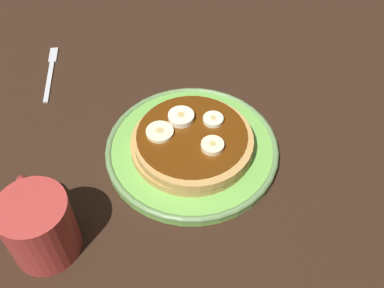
% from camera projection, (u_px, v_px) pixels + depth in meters
% --- Properties ---
extents(ground_plane, '(1.40, 1.40, 0.03)m').
position_uv_depth(ground_plane, '(192.00, 160.00, 0.62)').
color(ground_plane, black).
extents(plate, '(0.23, 0.23, 0.01)m').
position_uv_depth(plate, '(192.00, 149.00, 0.60)').
color(plate, '#72B74C').
rests_on(plate, ground_plane).
extents(pancake_stack, '(0.16, 0.16, 0.02)m').
position_uv_depth(pancake_stack, '(192.00, 142.00, 0.59)').
color(pancake_stack, tan).
rests_on(pancake_stack, plate).
extents(banana_slice_0, '(0.03, 0.03, 0.01)m').
position_uv_depth(banana_slice_0, '(212.00, 146.00, 0.57)').
color(banana_slice_0, '#F5E5B4').
rests_on(banana_slice_0, pancake_stack).
extents(banana_slice_1, '(0.04, 0.04, 0.01)m').
position_uv_depth(banana_slice_1, '(160.00, 132.00, 0.58)').
color(banana_slice_1, '#F8EFB6').
rests_on(banana_slice_1, pancake_stack).
extents(banana_slice_2, '(0.03, 0.03, 0.01)m').
position_uv_depth(banana_slice_2, '(213.00, 120.00, 0.60)').
color(banana_slice_2, '#ECF4C1').
rests_on(banana_slice_2, pancake_stack).
extents(banana_slice_3, '(0.03, 0.03, 0.01)m').
position_uv_depth(banana_slice_3, '(180.00, 118.00, 0.60)').
color(banana_slice_3, '#F5E8C4').
rests_on(banana_slice_3, pancake_stack).
extents(coffee_mug, '(0.11, 0.08, 0.08)m').
position_uv_depth(coffee_mug, '(39.00, 224.00, 0.49)').
color(coffee_mug, '#B23833').
rests_on(coffee_mug, ground_plane).
extents(fork, '(0.12, 0.06, 0.01)m').
position_uv_depth(fork, '(51.00, 70.00, 0.72)').
color(fork, silver).
rests_on(fork, ground_plane).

